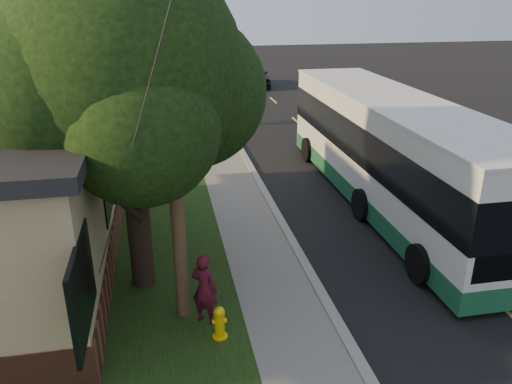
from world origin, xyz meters
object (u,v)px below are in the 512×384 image
(bare_tree_near, at_px, (159,88))
(bare_tree_far, at_px, (164,61))
(utility_pole, at_px, (171,115))
(skateboarder, at_px, (204,289))
(leafy_tree, at_px, (126,75))
(transit_bus, at_px, (392,149))
(fire_hydrant, at_px, (220,323))
(distant_car, at_px, (253,75))
(traffic_signal, at_px, (205,39))

(bare_tree_near, xyz_separation_m, bare_tree_far, (0.50, 12.00, -0.15))
(utility_pole, distance_m, skateboarder, 3.79)
(utility_pole, relative_size, bare_tree_far, 2.25)
(leafy_tree, bearing_deg, transit_bus, 23.52)
(fire_hydrant, xyz_separation_m, distant_car, (6.32, 29.69, 0.41))
(bare_tree_near, xyz_separation_m, skateboarder, (0.66, -17.39, -1.26))
(transit_bus, relative_size, distant_car, 2.74)
(leafy_tree, height_order, traffic_signal, leafy_tree)
(fire_hydrant, bearing_deg, bare_tree_far, 90.76)
(bare_tree_near, relative_size, traffic_signal, 0.78)
(leafy_tree, relative_size, bare_tree_far, 1.94)
(leafy_tree, distance_m, transit_bus, 9.48)
(skateboarder, relative_size, distant_car, 0.33)
(bare_tree_near, bearing_deg, skateboarder, -87.82)
(bare_tree_far, distance_m, distant_car, 6.82)
(bare_tree_far, bearing_deg, leafy_tree, -92.45)
(fire_hydrant, distance_m, leafy_tree, 5.65)
(bare_tree_far, bearing_deg, fire_hydrant, -89.24)
(bare_tree_near, relative_size, skateboarder, 2.61)
(bare_tree_far, bearing_deg, bare_tree_near, -92.39)
(leafy_tree, relative_size, skateboarder, 4.73)
(bare_tree_far, xyz_separation_m, transit_bus, (7.00, -23.80, -0.07))
(traffic_signal, bearing_deg, bare_tree_near, -104.04)
(traffic_signal, bearing_deg, fire_hydrant, -95.21)
(transit_bus, height_order, skateboarder, transit_bus)
(leafy_tree, xyz_separation_m, bare_tree_near, (0.67, 15.35, -3.02))
(leafy_tree, bearing_deg, bare_tree_far, 87.55)
(transit_bus, bearing_deg, utility_pole, -144.50)
(bare_tree_near, relative_size, transit_bus, 0.32)
(bare_tree_near, relative_size, bare_tree_far, 1.07)
(utility_pole, bearing_deg, traffic_signal, 83.42)
(leafy_tree, bearing_deg, bare_tree_near, 87.50)
(bare_tree_near, height_order, transit_bus, bare_tree_near)
(bare_tree_near, xyz_separation_m, distant_car, (7.22, 11.69, -1.31))
(traffic_signal, bearing_deg, skateboarder, -95.71)
(traffic_signal, height_order, transit_bus, traffic_signal)
(fire_hydrant, bearing_deg, bare_tree_near, 92.86)
(fire_hydrant, height_order, transit_bus, transit_bus)
(skateboarder, bearing_deg, distant_car, -69.17)
(leafy_tree, relative_size, traffic_signal, 1.42)
(fire_hydrant, height_order, bare_tree_far, bare_tree_far)
(transit_bus, bearing_deg, fire_hydrant, -136.77)
(bare_tree_far, xyz_separation_m, distant_car, (6.72, -0.31, -1.17))
(utility_pole, bearing_deg, leafy_tree, 117.60)
(distant_car, bearing_deg, skateboarder, -102.49)
(traffic_signal, distance_m, transit_bus, 28.04)
(bare_tree_far, bearing_deg, utility_pole, -90.60)
(utility_pole, xyz_separation_m, bare_tree_near, (-0.19, 17.01, -2.48))
(transit_bus, distance_m, skateboarder, 8.89)
(traffic_signal, distance_m, skateboarder, 33.63)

